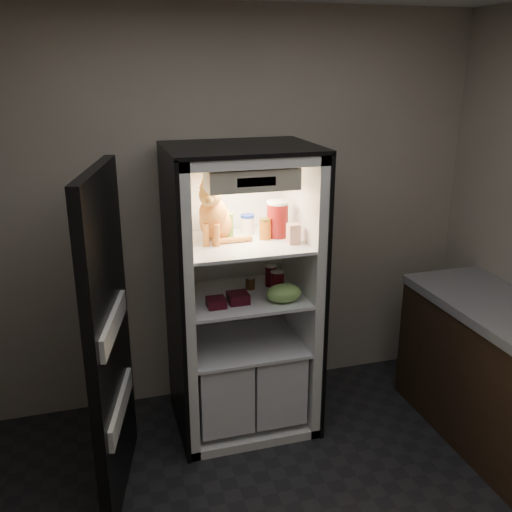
{
  "coord_description": "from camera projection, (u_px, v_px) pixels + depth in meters",
  "views": [
    {
      "loc": [
        -0.87,
        -1.91,
        2.33
      ],
      "look_at": [
        0.08,
        1.32,
        1.19
      ],
      "focal_mm": 40.0,
      "sensor_mm": 36.0,
      "label": 1
    }
  ],
  "objects": [
    {
      "name": "pepper_jar",
      "position": [
        277.0,
        219.0,
        3.57
      ],
      "size": [
        0.14,
        0.14,
        0.23
      ],
      "color": "maroon",
      "rests_on": "refrigerator"
    },
    {
      "name": "soda_can_c",
      "position": [
        278.0,
        282.0,
        3.64
      ],
      "size": [
        0.07,
        0.07,
        0.14
      ],
      "color": "black",
      "rests_on": "refrigerator"
    },
    {
      "name": "cream_carton",
      "position": [
        293.0,
        234.0,
        3.45
      ],
      "size": [
        0.07,
        0.07,
        0.12
      ],
      "primitive_type": "cube",
      "color": "white",
      "rests_on": "refrigerator"
    },
    {
      "name": "salsa_jar",
      "position": [
        265.0,
        229.0,
        3.54
      ],
      "size": [
        0.07,
        0.07,
        0.13
      ],
      "color": "maroon",
      "rests_on": "refrigerator"
    },
    {
      "name": "soda_can_a",
      "position": [
        271.0,
        276.0,
        3.74
      ],
      "size": [
        0.07,
        0.07,
        0.14
      ],
      "color": "black",
      "rests_on": "refrigerator"
    },
    {
      "name": "refrigerator",
      "position": [
        241.0,
        312.0,
        3.72
      ],
      "size": [
        0.9,
        0.72,
        1.88
      ],
      "color": "white",
      "rests_on": "floor"
    },
    {
      "name": "fridge_door",
      "position": [
        110.0,
        343.0,
        3.04
      ],
      "size": [
        0.25,
        0.86,
        1.85
      ],
      "rotation": [
        0.0,
        0.0,
        -0.22
      ],
      "color": "black",
      "rests_on": "floor"
    },
    {
      "name": "berry_box_right",
      "position": [
        238.0,
        298.0,
        3.48
      ],
      "size": [
        0.12,
        0.12,
        0.06
      ],
      "primitive_type": "cube",
      "color": "#490C14",
      "rests_on": "refrigerator"
    },
    {
      "name": "condiment_jar",
      "position": [
        250.0,
        282.0,
        3.69
      ],
      "size": [
        0.06,
        0.06,
        0.08
      ],
      "color": "#4F2F16",
      "rests_on": "refrigerator"
    },
    {
      "name": "soda_can_b",
      "position": [
        276.0,
        282.0,
        3.63
      ],
      "size": [
        0.08,
        0.08,
        0.14
      ],
      "color": "black",
      "rests_on": "refrigerator"
    },
    {
      "name": "grape_bag",
      "position": [
        284.0,
        293.0,
        3.49
      ],
      "size": [
        0.22,
        0.16,
        0.11
      ],
      "primitive_type": "ellipsoid",
      "color": "#83BA56",
      "rests_on": "refrigerator"
    },
    {
      "name": "tabby_cat",
      "position": [
        215.0,
        216.0,
        3.48
      ],
      "size": [
        0.35,
        0.41,
        0.42
      ],
      "rotation": [
        0.0,
        0.0,
        -0.38
      ],
      "color": "#D4581B",
      "rests_on": "refrigerator"
    },
    {
      "name": "parmesan_shaker",
      "position": [
        229.0,
        226.0,
        3.53
      ],
      "size": [
        0.06,
        0.06,
        0.16
      ],
      "color": "#248626",
      "rests_on": "refrigerator"
    },
    {
      "name": "berry_box_left",
      "position": [
        216.0,
        303.0,
        3.42
      ],
      "size": [
        0.11,
        0.11,
        0.06
      ],
      "primitive_type": "cube",
      "color": "#490C14",
      "rests_on": "refrigerator"
    },
    {
      "name": "mayo_tub",
      "position": [
        247.0,
        224.0,
        3.66
      ],
      "size": [
        0.09,
        0.09,
        0.12
      ],
      "color": "white",
      "rests_on": "refrigerator"
    },
    {
      "name": "room_shell",
      "position": [
        332.0,
        258.0,
        2.19
      ],
      "size": [
        3.6,
        3.6,
        3.6
      ],
      "color": "white",
      "rests_on": "floor"
    }
  ]
}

